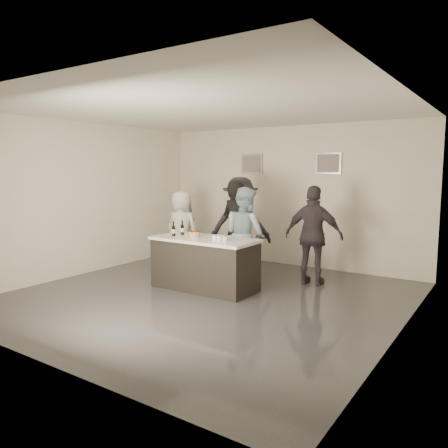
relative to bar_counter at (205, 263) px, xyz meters
The scene contains 19 objects.
floor 0.66m from the bar_counter, 49.15° to the right, with size 6.00×6.00×0.00m, color #3D3D42.
ceiling 2.59m from the bar_counter, 49.15° to the right, with size 6.00×6.00×0.00m, color white.
wall_back 2.86m from the bar_counter, 83.25° to the left, with size 6.00×0.04×3.00m, color silver.
wall_front 3.54m from the bar_counter, 84.69° to the right, with size 6.00×0.04×3.00m, color silver.
wall_left 2.91m from the bar_counter, behind, with size 0.04×6.00×3.00m, color silver.
wall_right 3.49m from the bar_counter, ahead, with size 0.04×6.00×3.00m, color silver.
picture_left 3.20m from the bar_counter, 102.70° to the left, with size 0.54×0.04×0.44m, color #B2B2B7.
picture_right 3.37m from the bar_counter, 65.08° to the left, with size 0.54×0.04×0.44m, color #B2B2B7.
bar_counter is the anchor object (origin of this frame).
cake 0.53m from the bar_counter, behind, with size 0.20×0.20×0.08m, color yellow.
beer_bottle_a 0.81m from the bar_counter, behind, with size 0.07×0.07×0.26m, color black.
beer_bottle_b 0.84m from the bar_counter, 168.03° to the right, with size 0.07×0.07×0.26m, color black.
tumbler_cluster 0.62m from the bar_counter, ahead, with size 0.30×0.19×0.08m, color orange.
candles 0.64m from the bar_counter, 140.68° to the right, with size 0.24×0.08×0.01m, color pink.
person_main_black 1.10m from the bar_counter, 87.96° to the left, with size 0.69×0.45×1.88m, color black.
person_main_blue 1.00m from the bar_counter, 70.13° to the left, with size 0.86×0.67×1.76m, color #9DBBCD.
person_guest_left 1.85m from the bar_counter, 142.06° to the left, with size 0.80×0.52×1.63m, color white.
person_guest_right 2.02m from the bar_counter, 42.15° to the left, with size 1.05×0.44×1.80m, color #37313A.
person_guest_back 1.53m from the bar_counter, 96.62° to the left, with size 1.24×0.71×1.92m, color black.
Camera 1 is at (4.12, -5.64, 2.08)m, focal length 35.00 mm.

